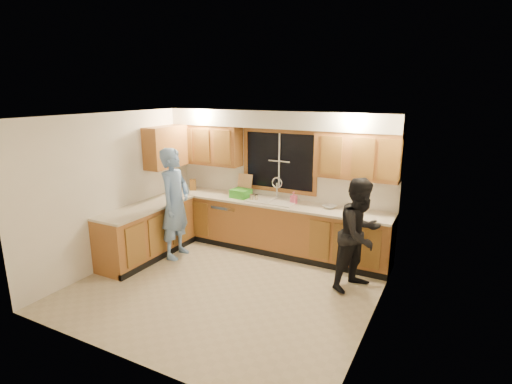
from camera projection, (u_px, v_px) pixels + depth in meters
floor at (225, 287)px, 5.93m from camera, size 4.20×4.20×0.00m
ceiling at (222, 116)px, 5.31m from camera, size 4.20×4.20×0.00m
wall_back at (279, 180)px, 7.25m from camera, size 4.20×0.00×4.20m
wall_left at (115, 189)px, 6.56m from camera, size 0.00×3.80×3.80m
wall_right at (376, 230)px, 4.68m from camera, size 0.00×3.80×3.80m
base_cabinets_back at (272, 227)px, 7.19m from camera, size 4.20×0.60×0.88m
base_cabinets_left at (147, 232)px, 6.93m from camera, size 0.60×1.90×0.88m
countertop_back at (272, 203)px, 7.07m from camera, size 4.20×0.63×0.04m
countertop_left at (146, 207)px, 6.81m from camera, size 0.63×1.90×0.04m
upper_cabinets_left at (208, 145)px, 7.60m from camera, size 1.35×0.33×0.75m
upper_cabinets_right at (357, 156)px, 6.33m from camera, size 1.35×0.33×0.75m
upper_cabinets_return at (166, 147)px, 7.31m from camera, size 0.33×0.90×0.75m
soffit at (276, 119)px, 6.83m from camera, size 4.20×0.35×0.30m
window_frame at (279, 161)px, 7.15m from camera, size 1.44×0.03×1.14m
sink at (272, 204)px, 7.09m from camera, size 0.86×0.52×0.57m
dishwasher at (231, 222)px, 7.57m from camera, size 0.60×0.56×0.82m
stove at (123, 242)px, 6.44m from camera, size 0.58×0.75×0.90m
man at (175, 204)px, 6.81m from camera, size 0.54×0.75×1.91m
woman at (360, 234)px, 5.72m from camera, size 0.92×1.00×1.66m
knife_block at (193, 185)px, 7.85m from camera, size 0.15×0.15×0.22m
cutting_board at (245, 184)px, 7.48m from camera, size 0.30×0.11×0.39m
dish_crate at (241, 193)px, 7.33m from camera, size 0.35×0.33×0.15m
soap_bottle at (294, 198)px, 6.92m from camera, size 0.11×0.11×0.21m
bowl at (329, 207)px, 6.66m from camera, size 0.28×0.28×0.05m
can_left at (256, 198)px, 7.08m from camera, size 0.07×0.07×0.12m
can_right at (252, 198)px, 7.07m from camera, size 0.07×0.07×0.12m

